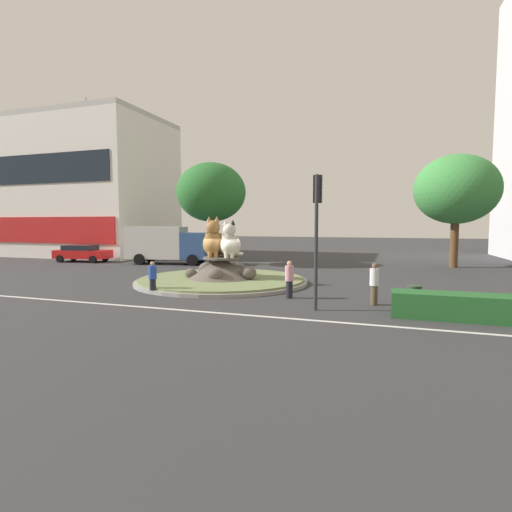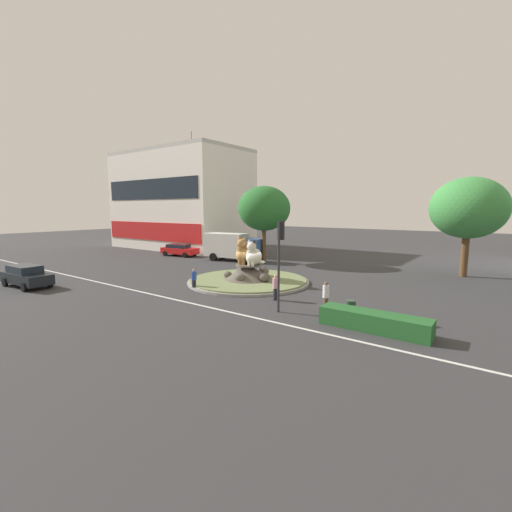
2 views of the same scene
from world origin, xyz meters
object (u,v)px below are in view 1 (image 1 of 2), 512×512
(shophouse_block, at_px, (73,189))
(litter_bin, at_px, (414,297))
(cat_statue_tabby, at_px, (214,242))
(second_tree_near_tower, at_px, (211,192))
(traffic_light_mast, at_px, (317,217))
(pedestrian_white_shirt, at_px, (374,283))
(broadleaf_tree_behind_island, at_px, (456,190))
(cat_statue_white, at_px, (230,244))
(sedan_on_far_lane, at_px, (82,253))
(delivery_box_truck, at_px, (167,244))
(pedestrian_pink_shirt, at_px, (289,279))
(pedestrian_blue_shirt, at_px, (153,277))

(shophouse_block, relative_size, litter_bin, 22.54)
(shophouse_block, distance_m, litter_bin, 39.02)
(cat_statue_tabby, distance_m, second_tree_near_tower, 10.79)
(traffic_light_mast, distance_m, pedestrian_white_shirt, 3.79)
(shophouse_block, bearing_deg, pedestrian_white_shirt, -29.19)
(broadleaf_tree_behind_island, distance_m, pedestrian_white_shirt, 18.16)
(cat_statue_white, distance_m, sedan_on_far_lane, 18.80)
(cat_statue_tabby, relative_size, pedestrian_white_shirt, 1.48)
(cat_statue_white, xyz_separation_m, shophouse_block, (-24.46, 14.54, 4.88))
(pedestrian_white_shirt, relative_size, litter_bin, 1.93)
(broadleaf_tree_behind_island, xyz_separation_m, second_tree_near_tower, (-18.51, -3.81, -0.03))
(cat_statue_tabby, relative_size, delivery_box_truck, 0.36)
(shophouse_block, bearing_deg, cat_statue_tabby, -31.54)
(pedestrian_white_shirt, bearing_deg, delivery_box_truck, -98.08)
(shophouse_block, relative_size, pedestrian_white_shirt, 11.68)
(pedestrian_pink_shirt, bearing_deg, cat_statue_tabby, 96.61)
(pedestrian_white_shirt, bearing_deg, pedestrian_pink_shirt, -68.39)
(sedan_on_far_lane, bearing_deg, cat_statue_tabby, -32.80)
(cat_statue_white, relative_size, traffic_light_mast, 0.43)
(broadleaf_tree_behind_island, bearing_deg, shophouse_block, 177.77)
(second_tree_near_tower, bearing_deg, delivery_box_truck, -166.13)
(delivery_box_truck, bearing_deg, second_tree_near_tower, 4.40)
(pedestrian_white_shirt, height_order, pedestrian_blue_shirt, pedestrian_white_shirt)
(cat_statue_tabby, distance_m, traffic_light_mast, 8.75)
(pedestrian_blue_shirt, bearing_deg, shophouse_block, -172.18)
(cat_statue_white, relative_size, delivery_box_truck, 0.32)
(traffic_light_mast, xyz_separation_m, delivery_box_truck, (-14.93, 13.61, -1.93))
(delivery_box_truck, bearing_deg, cat_statue_white, -51.83)
(cat_statue_white, bearing_deg, pedestrian_white_shirt, 49.64)
(shophouse_block, height_order, second_tree_near_tower, shophouse_block)
(pedestrian_blue_shirt, bearing_deg, delivery_box_truck, 166.86)
(cat_statue_tabby, height_order, delivery_box_truck, cat_statue_tabby)
(broadleaf_tree_behind_island, xyz_separation_m, pedestrian_pink_shirt, (-8.82, -16.33, -5.03))
(traffic_light_mast, bearing_deg, second_tree_near_tower, 36.09)
(shophouse_block, bearing_deg, traffic_light_mast, -33.11)
(cat_statue_white, relative_size, litter_bin, 2.47)
(second_tree_near_tower, bearing_deg, sedan_on_far_lane, -171.59)
(broadleaf_tree_behind_island, distance_m, litter_bin, 18.03)
(traffic_light_mast, relative_size, pedestrian_blue_shirt, 3.34)
(shophouse_block, relative_size, second_tree_near_tower, 2.45)
(traffic_light_mast, height_order, pedestrian_blue_shirt, traffic_light_mast)
(delivery_box_truck, distance_m, litter_bin, 22.17)
(traffic_light_mast, bearing_deg, sedan_on_far_lane, 59.16)
(traffic_light_mast, distance_m, pedestrian_blue_shirt, 8.51)
(cat_statue_tabby, height_order, pedestrian_blue_shirt, cat_statue_tabby)
(second_tree_near_tower, xyz_separation_m, pedestrian_blue_shirt, (3.27, -13.56, -5.07))
(cat_statue_white, bearing_deg, sedan_on_far_lane, -129.50)
(cat_statue_tabby, relative_size, pedestrian_blue_shirt, 1.66)
(pedestrian_pink_shirt, height_order, sedan_on_far_lane, pedestrian_pink_shirt)
(cat_statue_white, bearing_deg, broadleaf_tree_behind_island, 119.36)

